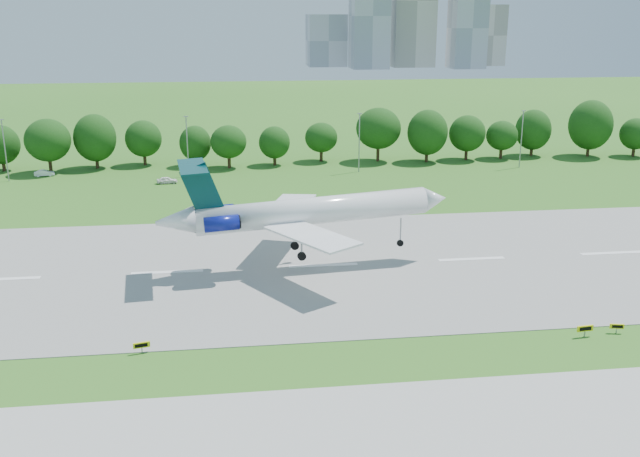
# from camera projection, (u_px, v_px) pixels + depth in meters

# --- Properties ---
(ground) EXTENTS (600.00, 600.00, 0.00)m
(ground) POSITION_uv_depth(u_px,v_px,m) (357.00, 352.00, 69.02)
(ground) COLOR #245C18
(ground) RESTS_ON ground
(runway) EXTENTS (400.00, 45.00, 0.08)m
(runway) POSITION_uv_depth(u_px,v_px,m) (323.00, 266.00, 92.76)
(runway) COLOR gray
(runway) RESTS_ON ground
(tree_line) EXTENTS (288.40, 8.40, 10.40)m
(tree_line) POSITION_uv_depth(u_px,v_px,m) (283.00, 136.00, 154.67)
(tree_line) COLOR #382314
(tree_line) RESTS_ON ground
(light_poles) EXTENTS (175.90, 0.25, 12.19)m
(light_poles) POSITION_uv_depth(u_px,v_px,m) (275.00, 143.00, 144.82)
(light_poles) COLOR gray
(light_poles) RESTS_ON ground
(skyline) EXTENTS (127.00, 52.00, 80.00)m
(skyline) POSITION_uv_depth(u_px,v_px,m) (406.00, 17.00, 443.59)
(skyline) COLOR #B2B2B7
(skyline) RESTS_ON ground
(airliner) EXTENTS (37.90, 27.45, 12.72)m
(airliner) POSITION_uv_depth(u_px,v_px,m) (299.00, 211.00, 90.02)
(airliner) COLOR white
(airliner) RESTS_ON ground
(taxi_sign_left) EXTENTS (1.61, 0.55, 1.13)m
(taxi_sign_left) POSITION_uv_depth(u_px,v_px,m) (142.00, 345.00, 68.58)
(taxi_sign_left) COLOR gray
(taxi_sign_left) RESTS_ON ground
(taxi_sign_centre) EXTENTS (1.76, 0.38, 1.23)m
(taxi_sign_centre) POSITION_uv_depth(u_px,v_px,m) (585.00, 329.00, 72.05)
(taxi_sign_centre) COLOR gray
(taxi_sign_centre) RESTS_ON ground
(taxi_sign_right) EXTENTS (1.44, 0.46, 1.01)m
(taxi_sign_right) POSITION_uv_depth(u_px,v_px,m) (617.00, 326.00, 72.94)
(taxi_sign_right) COLOR gray
(taxi_sign_right) RESTS_ON ground
(service_vehicle_a) EXTENTS (4.07, 2.02, 1.28)m
(service_vehicle_a) POSITION_uv_depth(u_px,v_px,m) (44.00, 173.00, 144.45)
(service_vehicle_a) COLOR white
(service_vehicle_a) RESTS_ON ground
(service_vehicle_b) EXTENTS (4.03, 1.90, 1.33)m
(service_vehicle_b) POSITION_uv_depth(u_px,v_px,m) (167.00, 180.00, 138.10)
(service_vehicle_b) COLOR white
(service_vehicle_b) RESTS_ON ground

